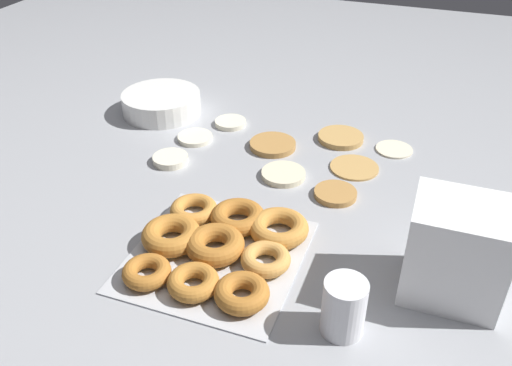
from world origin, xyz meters
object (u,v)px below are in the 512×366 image
(pancake_0, at_px, (273,145))
(pancake_2, at_px, (354,167))
(pancake_7, at_px, (394,148))
(pancake_5, at_px, (283,174))
(container_stack, at_px, (456,251))
(pancake_6, at_px, (231,123))
(paper_cup, at_px, (344,307))
(pancake_1, at_px, (341,138))
(pancake_3, at_px, (195,138))
(pancake_4, at_px, (335,195))
(batter_bowl, at_px, (162,103))
(pancake_8, at_px, (171,159))
(donut_tray, at_px, (219,245))

(pancake_0, relative_size, pancake_2, 1.01)
(pancake_0, distance_m, pancake_7, 0.29)
(pancake_5, distance_m, pancake_7, 0.29)
(container_stack, bearing_deg, pancake_0, 139.98)
(pancake_5, bearing_deg, pancake_6, 136.91)
(pancake_2, distance_m, paper_cup, 0.48)
(pancake_1, xyz_separation_m, container_stack, (0.28, -0.45, 0.08))
(pancake_3, distance_m, pancake_4, 0.40)
(pancake_6, xyz_separation_m, container_stack, (0.56, -0.43, 0.08))
(pancake_0, bearing_deg, pancake_6, 151.83)
(pancake_0, xyz_separation_m, pancake_4, (0.19, -0.15, -0.00))
(pancake_7, height_order, container_stack, container_stack)
(pancake_0, relative_size, batter_bowl, 0.53)
(pancake_4, height_order, pancake_8, pancake_8)
(pancake_7, xyz_separation_m, container_stack, (0.15, -0.44, 0.08))
(donut_tray, bearing_deg, container_stack, 6.21)
(container_stack, bearing_deg, donut_tray, -173.79)
(batter_bowl, bearing_deg, paper_cup, -43.00)
(pancake_6, bearing_deg, pancake_0, -28.17)
(pancake_3, height_order, pancake_4, pancake_4)
(pancake_2, bearing_deg, batter_bowl, 168.96)
(pancake_5, bearing_deg, pancake_4, -17.51)
(pancake_0, bearing_deg, pancake_8, -143.89)
(pancake_4, bearing_deg, pancake_2, 82.97)
(batter_bowl, distance_m, paper_cup, 0.85)
(paper_cup, bearing_deg, pancake_7, 90.20)
(pancake_8, distance_m, batter_bowl, 0.26)
(pancake_2, distance_m, pancake_4, 0.13)
(container_stack, bearing_deg, pancake_3, 152.01)
(pancake_6, height_order, paper_cup, paper_cup)
(donut_tray, bearing_deg, paper_cup, -21.99)
(batter_bowl, bearing_deg, pancake_7, 0.79)
(pancake_3, bearing_deg, pancake_0, 8.46)
(container_stack, bearing_deg, pancake_7, 108.44)
(batter_bowl, bearing_deg, pancake_1, 1.65)
(pancake_7, distance_m, donut_tray, 0.54)
(pancake_0, relative_size, pancake_4, 1.24)
(pancake_1, xyz_separation_m, pancake_8, (-0.34, -0.24, 0.00))
(pancake_8, bearing_deg, pancake_2, 16.21)
(pancake_1, bearing_deg, pancake_8, -145.44)
(paper_cup, bearing_deg, pancake_3, 135.04)
(pancake_5, relative_size, pancake_6, 1.21)
(pancake_6, distance_m, batter_bowl, 0.20)
(pancake_0, height_order, batter_bowl, batter_bowl)
(pancake_7, relative_size, donut_tray, 0.28)
(pancake_7, relative_size, container_stack, 0.51)
(pancake_0, xyz_separation_m, pancake_8, (-0.20, -0.14, 0.00))
(pancake_8, bearing_deg, pancake_5, 6.45)
(pancake_4, xyz_separation_m, container_stack, (0.24, -0.20, 0.08))
(pancake_1, bearing_deg, pancake_2, -64.04)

